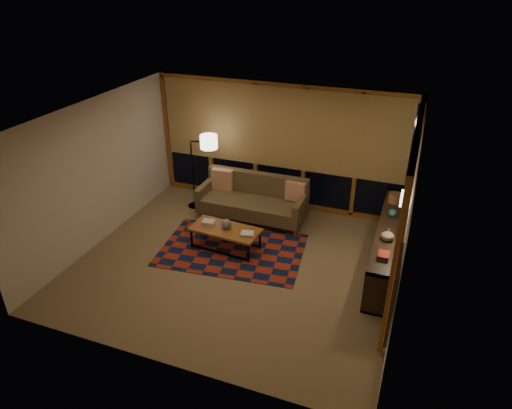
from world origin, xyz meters
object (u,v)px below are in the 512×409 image
(coffee_table, at_px, (226,238))
(floor_lamp, at_px, (193,172))
(bookshelf, at_px, (387,245))
(sofa, at_px, (252,199))

(coffee_table, xyz_separation_m, floor_lamp, (-1.33, 1.32, 0.62))
(floor_lamp, distance_m, bookshelf, 4.29)
(floor_lamp, bearing_deg, coffee_table, -60.49)
(floor_lamp, relative_size, bookshelf, 0.55)
(sofa, xyz_separation_m, coffee_table, (-0.06, -1.23, -0.23))
(sofa, xyz_separation_m, floor_lamp, (-1.39, 0.09, 0.38))
(sofa, distance_m, bookshelf, 2.88)
(coffee_table, height_order, bookshelf, bookshelf)
(floor_lamp, height_order, bookshelf, floor_lamp)
(sofa, relative_size, floor_lamp, 1.32)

